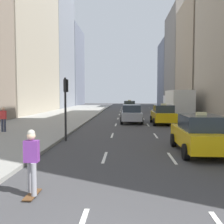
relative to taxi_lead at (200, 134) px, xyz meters
name	(u,v)px	position (x,y,z in m)	size (l,w,h in m)	color
sidewalk_left	(60,117)	(-11.00, 17.95, -0.81)	(8.00, 66.00, 0.15)	gray
lane_markings	(145,121)	(-1.40, 13.95, -0.87)	(5.72, 56.00, 0.01)	white
building_row_right	(219,30)	(8.00, 21.31, 9.60)	(6.00, 68.06, 26.92)	gray
taxi_lead	(200,134)	(0.00, 0.00, 0.00)	(2.02, 4.40, 1.87)	yellow
taxi_second	(163,114)	(0.00, 11.65, 0.00)	(2.02, 4.40, 1.87)	yellow
taxi_third	(129,106)	(-2.80, 27.97, 0.00)	(2.02, 4.40, 1.87)	yellow
sedan_black_near	(131,114)	(-2.80, 12.60, -0.01)	(2.02, 4.43, 1.71)	#9EA0A5
box_truck	(177,103)	(2.80, 19.75, 0.83)	(2.58, 8.40, 3.15)	silver
skateboarder	(32,160)	(-5.73, -5.37, 0.08)	(0.36, 0.80, 1.75)	brown
pedestrian_far_walking	(3,118)	(-11.54, 5.22, 0.19)	(0.36, 0.22, 1.65)	#383D51
traffic_light_pole	(66,99)	(-6.75, 2.89, 1.53)	(0.24, 0.42, 3.60)	black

